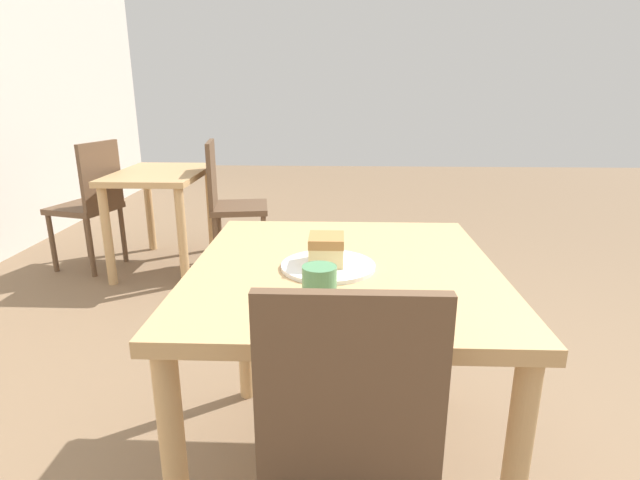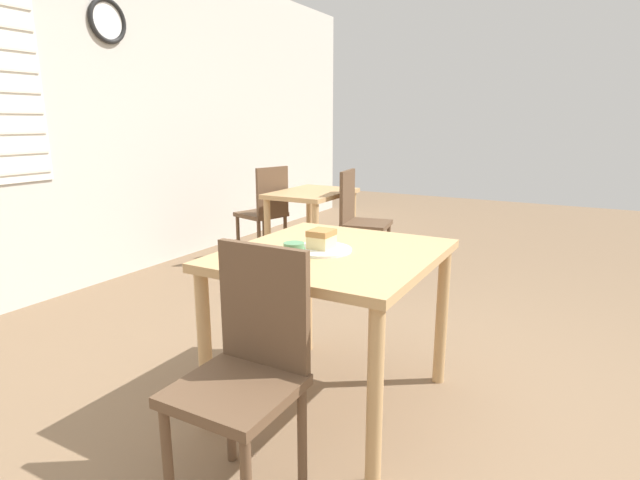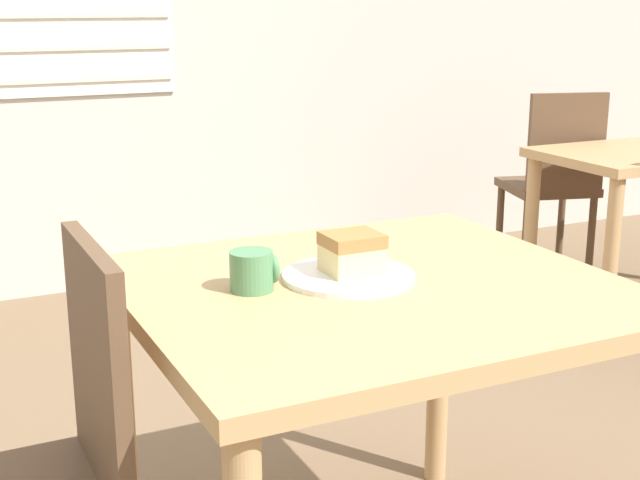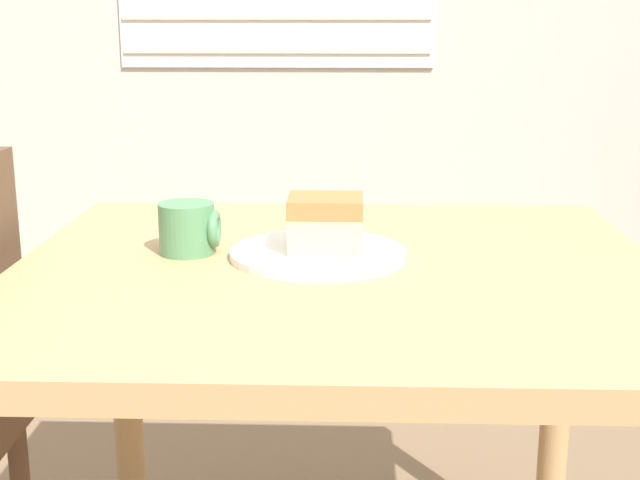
% 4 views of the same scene
% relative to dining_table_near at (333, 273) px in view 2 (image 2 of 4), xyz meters
% --- Properties ---
extents(ground_plane, '(14.00, 14.00, 0.00)m').
position_rel_dining_table_near_xyz_m(ground_plane, '(-0.05, -0.43, -0.66)').
color(ground_plane, '#7A6047').
extents(dining_table_near, '(0.98, 0.90, 0.76)m').
position_rel_dining_table_near_xyz_m(dining_table_near, '(0.00, 0.00, 0.00)').
color(dining_table_near, tan).
rests_on(dining_table_near, ground_plane).
extents(dining_table_far, '(0.85, 0.60, 0.70)m').
position_rel_dining_table_near_xyz_m(dining_table_far, '(2.04, 1.28, -0.09)').
color(dining_table_far, tan).
rests_on(dining_table_far, ground_plane).
extents(chair_near_window, '(0.39, 0.39, 0.91)m').
position_rel_dining_table_near_xyz_m(chair_near_window, '(-0.68, -0.01, -0.16)').
color(chair_near_window, brown).
rests_on(chair_near_window, ground_plane).
extents(chair_far_corner, '(0.45, 0.45, 0.91)m').
position_rel_dining_table_near_xyz_m(chair_far_corner, '(2.04, 0.79, -0.16)').
color(chair_far_corner, brown).
rests_on(chair_far_corner, ground_plane).
extents(chair_far_opposite, '(0.48, 0.48, 0.91)m').
position_rel_dining_table_near_xyz_m(chair_far_opposite, '(1.99, 1.77, -0.16)').
color(chair_far_opposite, brown).
rests_on(chair_far_opposite, ground_plane).
extents(plate, '(0.28, 0.28, 0.01)m').
position_rel_dining_table_near_xyz_m(plate, '(-0.03, 0.05, 0.11)').
color(plate, white).
rests_on(plate, dining_table_near).
extents(cake_slice, '(0.12, 0.10, 0.08)m').
position_rel_dining_table_near_xyz_m(cake_slice, '(-0.02, 0.05, 0.16)').
color(cake_slice, '#E5CC89').
rests_on(cake_slice, plate).
extents(coffee_mug, '(0.10, 0.09, 0.08)m').
position_rel_dining_table_near_xyz_m(coffee_mug, '(-0.24, 0.06, 0.15)').
color(coffee_mug, '#4C8456').
rests_on(coffee_mug, dining_table_near).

